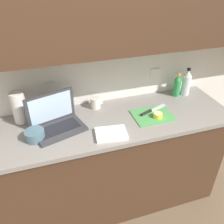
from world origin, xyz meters
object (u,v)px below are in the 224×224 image
object	(u,v)px
cutting_board	(152,115)
bottle_oil_tall	(186,83)
bowl_white	(35,135)
paper_towel_roll	(19,107)
knife	(149,111)
bottle_green_soda	(177,86)
lemon_half_cut	(158,115)
laptop	(56,120)
measuring_cup	(95,103)

from	to	relation	value
cutting_board	bottle_oil_tall	distance (m)	0.51
bowl_white	paper_towel_roll	size ratio (longest dim) A/B	0.55
knife	bottle_green_soda	xyz separation A→B (m)	(0.36, 0.20, 0.08)
knife	bowl_white	xyz separation A→B (m)	(-0.89, -0.06, 0.02)
bottle_green_soda	lemon_half_cut	bearing A→B (deg)	-138.95
paper_towel_roll	cutting_board	bearing A→B (deg)	-13.60
cutting_board	paper_towel_roll	size ratio (longest dim) A/B	1.27
laptop	bowl_white	xyz separation A→B (m)	(-0.16, -0.10, -0.03)
laptop	bottle_oil_tall	distance (m)	1.20
laptop	bowl_white	distance (m)	0.19
lemon_half_cut	bowl_white	bearing A→B (deg)	178.75
cutting_board	paper_towel_roll	xyz separation A→B (m)	(-0.99, 0.24, 0.12)
laptop	lemon_half_cut	bearing A→B (deg)	-25.44
lemon_half_cut	knife	bearing A→B (deg)	111.13
bowl_white	lemon_half_cut	bearing A→B (deg)	-1.25
cutting_board	bottle_green_soda	world-z (taller)	bottle_green_soda
bottle_green_soda	measuring_cup	size ratio (longest dim) A/B	2.07
bowl_white	paper_towel_roll	distance (m)	0.29
laptop	lemon_half_cut	world-z (taller)	laptop
lemon_half_cut	bottle_green_soda	xyz separation A→B (m)	(0.32, 0.28, 0.07)
paper_towel_roll	bottle_oil_tall	bearing A→B (deg)	0.05
cutting_board	bottle_green_soda	xyz separation A→B (m)	(0.35, 0.24, 0.09)
laptop	cutting_board	world-z (taller)	laptop
bottle_green_soda	bowl_white	distance (m)	1.27
laptop	cutting_board	size ratio (longest dim) A/B	1.34
lemon_half_cut	bottle_oil_tall	bearing A→B (deg)	34.08
cutting_board	measuring_cup	xyz separation A→B (m)	(-0.40, 0.26, 0.04)
bottle_green_soda	bottle_oil_tall	distance (m)	0.09
knife	bottle_oil_tall	bearing A→B (deg)	2.59
paper_towel_roll	laptop	bearing A→B (deg)	-33.72
bottle_oil_tall	paper_towel_roll	xyz separation A→B (m)	(-1.43, -0.00, 0.01)
measuring_cup	knife	bearing A→B (deg)	-28.60
lemon_half_cut	measuring_cup	distance (m)	0.52
bottle_green_soda	bottle_oil_tall	world-z (taller)	bottle_oil_tall
laptop	bowl_white	bearing A→B (deg)	-164.62
laptop	bottle_oil_tall	bearing A→B (deg)	-8.84
cutting_board	bottle_green_soda	size ratio (longest dim) A/B	1.44
lemon_half_cut	measuring_cup	size ratio (longest dim) A/B	0.68
laptop	bottle_green_soda	size ratio (longest dim) A/B	1.93
bottle_oil_tall	measuring_cup	bearing A→B (deg)	178.83
lemon_half_cut	bowl_white	xyz separation A→B (m)	(-0.92, 0.02, 0.01)
cutting_board	measuring_cup	world-z (taller)	measuring_cup
bottle_oil_tall	laptop	bearing A→B (deg)	-172.13
bottle_green_soda	paper_towel_roll	xyz separation A→B (m)	(-1.33, -0.00, 0.02)
cutting_board	measuring_cup	distance (m)	0.48
knife	measuring_cup	world-z (taller)	measuring_cup
bottle_green_soda	measuring_cup	xyz separation A→B (m)	(-0.75, 0.02, -0.05)
paper_towel_roll	bottle_green_soda	bearing A→B (deg)	0.06
knife	bowl_white	world-z (taller)	bowl_white
measuring_cup	lemon_half_cut	bearing A→B (deg)	-35.12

